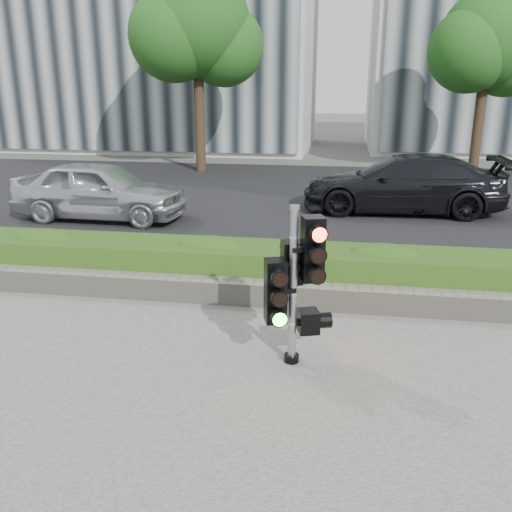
% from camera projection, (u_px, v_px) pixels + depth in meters
% --- Properties ---
extents(ground, '(120.00, 120.00, 0.00)m').
position_uv_depth(ground, '(259.00, 371.00, 6.15)').
color(ground, '#51514C').
rests_on(ground, ground).
extents(road, '(60.00, 13.00, 0.02)m').
position_uv_depth(road, '(313.00, 198.00, 15.56)').
color(road, black).
rests_on(road, ground).
extents(curb, '(60.00, 0.25, 0.12)m').
position_uv_depth(curb, '(288.00, 275.00, 9.09)').
color(curb, gray).
rests_on(curb, ground).
extents(stone_wall, '(12.00, 0.32, 0.34)m').
position_uv_depth(stone_wall, '(280.00, 294.00, 7.88)').
color(stone_wall, gray).
rests_on(stone_wall, sidewalk).
extents(hedge, '(12.00, 1.00, 0.68)m').
position_uv_depth(hedge, '(285.00, 269.00, 8.44)').
color(hedge, '#558328').
rests_on(hedge, sidewalk).
extents(tree_left, '(4.61, 4.03, 7.34)m').
position_uv_depth(tree_left, '(197.00, 27.00, 19.02)').
color(tree_left, black).
rests_on(tree_left, ground).
extents(tree_right, '(4.10, 3.58, 6.53)m').
position_uv_depth(tree_right, '(487.00, 43.00, 18.59)').
color(tree_right, black).
rests_on(tree_right, ground).
extents(traffic_signal, '(0.68, 0.58, 1.85)m').
position_uv_depth(traffic_signal, '(295.00, 278.00, 6.03)').
color(traffic_signal, black).
rests_on(traffic_signal, sidewalk).
extents(car_silver, '(4.15, 1.79, 1.39)m').
position_uv_depth(car_silver, '(100.00, 190.00, 12.89)').
color(car_silver, silver).
rests_on(car_silver, road).
extents(car_dark, '(4.99, 2.08, 1.44)m').
position_uv_depth(car_dark, '(403.00, 183.00, 13.64)').
color(car_dark, black).
rests_on(car_dark, road).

